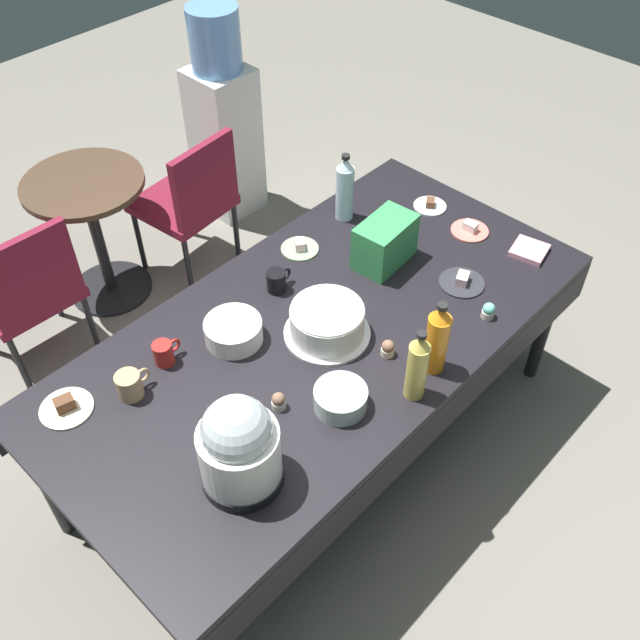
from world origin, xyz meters
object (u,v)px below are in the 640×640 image
object	(u,v)px
dessert_plate_charcoal	(462,281)
cupcake_cocoa	(488,311)
potluck_table	(320,340)
soda_bottle_ginger_ale	(417,367)
frosted_layer_cake	(327,323)
slow_cooker	(239,447)
glass_salad_bowl	(340,398)
cupcake_mint	(279,401)
dessert_plate_white	(430,205)
water_cooler	(223,121)
coffee_mug_black	(277,281)
soda_bottle_orange_juice	(437,339)
coffee_mug_red	(164,353)
dessert_plate_sage	(300,247)
dessert_plate_coral	(470,229)
cupcake_berry	(388,348)
soda_bottle_water	(345,189)
round_cafe_table	(92,218)
dessert_plate_cream	(66,407)
coffee_mug_tan	(130,385)
soda_carton	(385,242)
maroon_chair_right	(191,198)
maroon_chair_left	(27,289)
ceramic_snack_bowl	(233,331)

from	to	relation	value
dessert_plate_charcoal	cupcake_cocoa	distance (m)	0.20
potluck_table	soda_bottle_ginger_ale	world-z (taller)	soda_bottle_ginger_ale
frosted_layer_cake	slow_cooker	bearing A→B (deg)	-159.92
glass_salad_bowl	cupcake_mint	distance (m)	0.21
slow_cooker	dessert_plate_white	size ratio (longest dim) A/B	2.39
water_cooler	coffee_mug_black	bearing A→B (deg)	-123.01
glass_salad_bowl	soda_bottle_orange_juice	bearing A→B (deg)	-18.85
potluck_table	soda_bottle_orange_juice	size ratio (longest dim) A/B	7.00
soda_bottle_orange_juice	coffee_mug_red	bearing A→B (deg)	131.90
coffee_mug_black	slow_cooker	bearing A→B (deg)	-141.28
dessert_plate_sage	dessert_plate_coral	xyz separation A→B (m)	(0.60, -0.46, -0.00)
dessert_plate_charcoal	cupcake_berry	distance (m)	0.51
potluck_table	glass_salad_bowl	size ratio (longest dim) A/B	11.79
frosted_layer_cake	cupcake_cocoa	size ratio (longest dim) A/B	4.88
dessert_plate_sage	cupcake_cocoa	xyz separation A→B (m)	(0.21, -0.81, 0.02)
soda_bottle_water	coffee_mug_black	distance (m)	0.56
dessert_plate_coral	coffee_mug_black	xyz separation A→B (m)	(-0.84, 0.35, 0.03)
cupcake_cocoa	round_cafe_table	xyz separation A→B (m)	(-0.54, 1.97, -0.28)
cupcake_berry	dessert_plate_cream	bearing A→B (deg)	146.16
cupcake_berry	soda_bottle_ginger_ale	distance (m)	0.23
coffee_mug_black	round_cafe_table	size ratio (longest dim) A/B	0.16
cupcake_mint	coffee_mug_tan	world-z (taller)	coffee_mug_tan
dessert_plate_charcoal	soda_carton	xyz separation A→B (m)	(-0.11, 0.32, 0.09)
dessert_plate_coral	maroon_chair_right	world-z (taller)	maroon_chair_right
glass_salad_bowl	soda_carton	size ratio (longest dim) A/B	0.72
soda_bottle_water	soda_bottle_ginger_ale	distance (m)	1.04
potluck_table	soda_bottle_orange_juice	distance (m)	0.49
potluck_table	coffee_mug_tan	size ratio (longest dim) A/B	16.79
frosted_layer_cake	cupcake_berry	world-z (taller)	frosted_layer_cake
water_cooler	soda_bottle_water	bearing A→B (deg)	-105.75
water_cooler	round_cafe_table	bearing A→B (deg)	-173.78
cupcake_berry	coffee_mug_black	bearing A→B (deg)	93.38
potluck_table	slow_cooker	size ratio (longest dim) A/B	6.14
dessert_plate_cream	cupcake_berry	world-z (taller)	cupcake_berry
slow_cooker	maroon_chair_left	distance (m)	1.65
slow_cooker	water_cooler	world-z (taller)	water_cooler
dessert_plate_white	soda_carton	xyz separation A→B (m)	(-0.43, -0.09, 0.09)
potluck_table	dessert_plate_charcoal	size ratio (longest dim) A/B	11.83
glass_salad_bowl	dessert_plate_sage	size ratio (longest dim) A/B	1.15
maroon_chair_left	maroon_chair_right	xyz separation A→B (m)	(0.96, 0.00, 0.00)
cupcake_berry	soda_bottle_orange_juice	size ratio (longest dim) A/B	0.21
dessert_plate_charcoal	dessert_plate_coral	bearing A→B (deg)	29.75
soda_bottle_ginger_ale	coffee_mug_tan	world-z (taller)	soda_bottle_ginger_ale
soda_bottle_water	soda_bottle_orange_juice	bearing A→B (deg)	-118.01
frosted_layer_cake	maroon_chair_left	xyz separation A→B (m)	(-0.55, 1.36, -0.32)
ceramic_snack_bowl	maroon_chair_right	bearing A→B (deg)	59.26
dessert_plate_coral	soda_bottle_ginger_ale	world-z (taller)	soda_bottle_ginger_ale
potluck_table	dessert_plate_white	distance (m)	0.93
slow_cooker	coffee_mug_red	xyz separation A→B (m)	(0.14, 0.57, -0.12)
cupcake_berry	maroon_chair_right	world-z (taller)	maroon_chair_right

